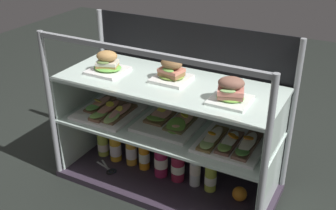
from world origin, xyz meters
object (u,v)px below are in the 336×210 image
plated_roll_sandwich_center (231,92)px  kitchen_scissors (110,170)px  open_sandwich_tray_center (231,142)px  juice_bottle_front_middle (115,147)px  juice_bottle_front_fourth (144,156)px  orange_fruit_beside_bottles (240,194)px  juice_bottle_back_right (103,143)px  open_sandwich_tray_mid_left (109,111)px  juice_bottle_back_center (211,176)px  plated_roll_sandwich_far_right (107,64)px  juice_bottle_tucked_behind (195,168)px  juice_bottle_front_second (131,151)px  plated_roll_sandwich_far_left (172,72)px  juice_bottle_near_post (178,167)px  juice_bottle_front_left_end (161,160)px  open_sandwich_tray_far_left (171,121)px

plated_roll_sandwich_center → kitchen_scissors: plated_roll_sandwich_center is taller
plated_roll_sandwich_center → open_sandwich_tray_center: size_ratio=0.53×
open_sandwich_tray_center → juice_bottle_front_middle: open_sandwich_tray_center is taller
juice_bottle_front_fourth → orange_fruit_beside_bottles: bearing=-1.2°
open_sandwich_tray_center → juice_bottle_back_right: open_sandwich_tray_center is taller
orange_fruit_beside_bottles → open_sandwich_tray_center: bearing=-152.8°
open_sandwich_tray_mid_left → juice_bottle_front_fourth: size_ratio=1.63×
orange_fruit_beside_bottles → kitchen_scissors: size_ratio=0.46×
juice_bottle_back_center → juice_bottle_front_middle: bearing=-179.9°
plated_roll_sandwich_far_right → juice_bottle_tucked_behind: (0.49, 0.03, -0.50)m
juice_bottle_tucked_behind → juice_bottle_front_second: bearing=179.2°
plated_roll_sandwich_far_left → juice_bottle_back_center: size_ratio=0.77×
juice_bottle_front_second → juice_bottle_back_center: juice_bottle_back_center is taller
plated_roll_sandwich_far_left → juice_bottle_near_post: (0.05, -0.03, -0.52)m
juice_bottle_tucked_behind → juice_bottle_front_left_end: bearing=-178.1°
plated_roll_sandwich_far_left → juice_bottle_front_fourth: bearing=-172.3°
plated_roll_sandwich_far_left → open_sandwich_tray_center: 0.44m
juice_bottle_back_right → kitchen_scissors: 0.19m
juice_bottle_front_fourth → juice_bottle_front_left_end: (0.11, -0.01, 0.01)m
juice_bottle_near_post → orange_fruit_beside_bottles: 0.35m
juice_bottle_front_fourth → juice_bottle_front_left_end: size_ratio=0.86×
plated_roll_sandwich_far_right → juice_bottle_near_post: plated_roll_sandwich_far_right is taller
plated_roll_sandwich_center → juice_bottle_back_right: 0.94m
kitchen_scissors → orange_fruit_beside_bottles: bearing=8.2°
open_sandwich_tray_mid_left → orange_fruit_beside_bottles: 0.80m
plated_roll_sandwich_far_left → open_sandwich_tray_center: plated_roll_sandwich_far_left is taller
plated_roll_sandwich_far_left → juice_bottle_front_second: (-0.24, -0.02, -0.52)m
open_sandwich_tray_center → juice_bottle_back_right: bearing=176.6°
open_sandwich_tray_far_left → juice_bottle_front_fourth: open_sandwich_tray_far_left is taller
plated_roll_sandwich_far_right → juice_bottle_front_middle: (-0.01, 0.03, -0.51)m
plated_roll_sandwich_far_right → open_sandwich_tray_center: size_ratio=0.55×
plated_roll_sandwich_far_right → kitchen_scissors: (0.03, -0.08, -0.59)m
plated_roll_sandwich_far_left → orange_fruit_beside_bottles: plated_roll_sandwich_far_left is taller
juice_bottle_front_fourth → juice_bottle_back_center: size_ratio=0.88×
plated_roll_sandwich_far_right → plated_roll_sandwich_far_left: same height
juice_bottle_front_left_end → juice_bottle_front_fourth: bearing=175.7°
plated_roll_sandwich_center → open_sandwich_tray_far_left: 0.43m
plated_roll_sandwich_center → juice_bottle_tucked_behind: plated_roll_sandwich_center is taller
orange_fruit_beside_bottles → kitchen_scissors: orange_fruit_beside_bottles is taller
open_sandwich_tray_mid_left → open_sandwich_tray_center: (0.69, 0.00, 0.00)m
open_sandwich_tray_mid_left → juice_bottle_back_right: open_sandwich_tray_mid_left is taller
juice_bottle_back_center → orange_fruit_beside_bottles: (0.16, -0.01, -0.05)m
juice_bottle_back_right → juice_bottle_tucked_behind: size_ratio=0.85×
open_sandwich_tray_far_left → juice_bottle_back_center: open_sandwich_tray_far_left is taller
open_sandwich_tray_center → orange_fruit_beside_bottles: 0.31m
juice_bottle_back_right → juice_bottle_front_left_end: size_ratio=0.87×
plated_roll_sandwich_far_right → juice_bottle_back_right: (-0.10, 0.04, -0.52)m
plated_roll_sandwich_far_left → juice_bottle_near_post: plated_roll_sandwich_far_left is taller
juice_bottle_back_right → juice_bottle_front_second: 0.20m
juice_bottle_back_center → kitchen_scissors: bearing=-168.6°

